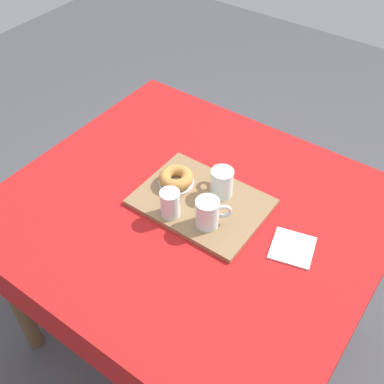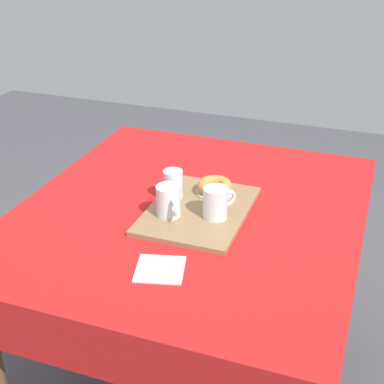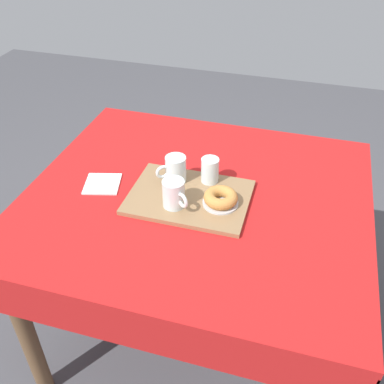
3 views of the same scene
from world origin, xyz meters
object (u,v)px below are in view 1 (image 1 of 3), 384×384
Objects in this scene: water_glass_near at (170,204)px; tea_mug_left at (222,183)px; tea_mug_right at (208,214)px; sugar_donut_left at (176,178)px; paper_napkin at (292,248)px; donut_plate_left at (176,183)px; dining_table at (191,229)px; serving_tray at (201,202)px.

tea_mug_left is at bearing -114.95° from water_glass_near.
tea_mug_right is 0.86× the size of sugar_donut_left.
donut_plate_left is at bearing -1.16° from paper_napkin.
tea_mug_right is at bearing 156.59° from dining_table.
serving_tray is 0.33m from paper_napkin.
dining_table is 0.12m from serving_tray.
water_glass_near is at bearing 65.05° from tea_mug_left.
paper_napkin is at bearing 178.84° from sugar_donut_left.
tea_mug_left is 0.16m from donut_plate_left.
dining_table is 0.20m from tea_mug_left.
tea_mug_right is (-0.09, 0.04, 0.17)m from dining_table.
tea_mug_right is 0.12m from water_glass_near.
sugar_donut_left is (0.10, -0.05, 0.15)m from dining_table.
serving_tray is 0.12m from donut_plate_left.
sugar_donut_left reaches higher than serving_tray.
serving_tray is 3.58× the size of sugar_donut_left.
tea_mug_left is at bearing -73.87° from tea_mug_right.
tea_mug_left is at bearing -160.99° from donut_plate_left.
serving_tray is 4.18× the size of tea_mug_right.
sugar_donut_left is (0.00, 0.00, 0.02)m from donut_plate_left.
tea_mug_left is at bearing -160.99° from sugar_donut_left.
tea_mug_right reaches higher than donut_plate_left.
dining_table is 13.03× the size of water_glass_near.
water_glass_near is at bearing 119.66° from donut_plate_left.
paper_napkin is at bearing 178.84° from donut_plate_left.
tea_mug_left reaches higher than dining_table.
paper_napkin is at bearing -162.98° from tea_mug_right.
tea_mug_left is (-0.03, -0.07, 0.05)m from serving_tray.
water_glass_near is (0.03, 0.07, 0.17)m from dining_table.
dining_table is 10.39× the size of sugar_donut_left.
donut_plate_left is (0.15, 0.05, -0.04)m from tea_mug_left.
sugar_donut_left is at bearing -1.16° from paper_napkin.
tea_mug_left is at bearing -11.46° from paper_napkin.
donut_plate_left reaches higher than serving_tray.
tea_mug_left is 0.88× the size of sugar_donut_left.
serving_tray is (-0.02, -0.03, 0.12)m from dining_table.
water_glass_near is at bearing 65.93° from serving_tray.
paper_napkin is (-0.30, 0.06, -0.06)m from tea_mug_left.
dining_table is 0.19m from sugar_donut_left.
dining_table is at bearing 153.71° from donut_plate_left.
dining_table is 11.77× the size of tea_mug_left.
water_glass_near is (0.05, 0.10, 0.05)m from serving_tray.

